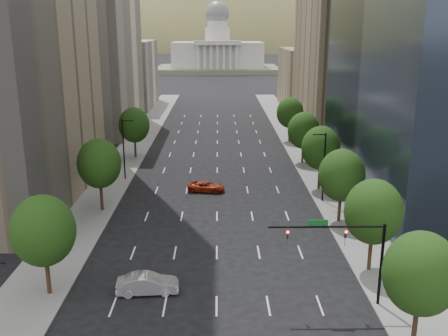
{
  "coord_description": "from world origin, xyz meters",
  "views": [
    {
      "loc": [
        0.18,
        -6.07,
        21.63
      ],
      "look_at": [
        0.75,
        42.62,
        8.0
      ],
      "focal_mm": 40.5,
      "sensor_mm": 36.0,
      "label": 1
    }
  ],
  "objects_px": {
    "car_red_far": "(206,187)",
    "traffic_signal": "(351,246)",
    "car_silver": "(148,284)",
    "capitol": "(218,54)"
  },
  "relations": [
    {
      "from": "car_red_far",
      "to": "traffic_signal",
      "type": "bearing_deg",
      "value": -150.56
    },
    {
      "from": "traffic_signal",
      "to": "car_silver",
      "type": "height_order",
      "value": "traffic_signal"
    },
    {
      "from": "capitol",
      "to": "car_silver",
      "type": "relative_size",
      "value": 11.59
    },
    {
      "from": "capitol",
      "to": "car_red_far",
      "type": "xyz_separation_m",
      "value": [
        -1.5,
        -190.33,
        -7.88
      ]
    },
    {
      "from": "capitol",
      "to": "car_red_far",
      "type": "relative_size",
      "value": 11.93
    },
    {
      "from": "capitol",
      "to": "car_red_far",
      "type": "bearing_deg",
      "value": -90.45
    },
    {
      "from": "traffic_signal",
      "to": "capitol",
      "type": "relative_size",
      "value": 0.15
    },
    {
      "from": "traffic_signal",
      "to": "capitol",
      "type": "xyz_separation_m",
      "value": [
        -10.53,
        219.71,
        3.4
      ]
    },
    {
      "from": "traffic_signal",
      "to": "capitol",
      "type": "bearing_deg",
      "value": 92.74
    },
    {
      "from": "capitol",
      "to": "car_silver",
      "type": "bearing_deg",
      "value": -91.53
    }
  ]
}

